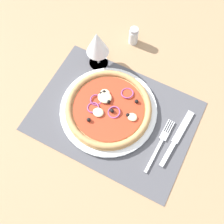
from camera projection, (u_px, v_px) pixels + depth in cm
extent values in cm
cube|color=#9E7A56|center=(114.00, 118.00, 86.81)|extent=(190.00, 140.00, 2.40)
cube|color=#4C4C51|center=(114.00, 116.00, 85.52)|extent=(48.39, 34.94, 0.40)
cylinder|color=white|center=(108.00, 110.00, 85.46)|extent=(29.92, 29.92, 1.13)
cylinder|color=tan|center=(108.00, 109.00, 84.49)|extent=(26.40, 26.40, 1.00)
torus|color=tan|center=(108.00, 108.00, 83.70)|extent=(26.09, 26.09, 1.80)
cylinder|color=#B7381E|center=(108.00, 108.00, 83.89)|extent=(21.65, 21.65, 0.30)
ellipsoid|color=beige|center=(105.00, 97.00, 84.41)|extent=(4.38, 3.94, 1.31)
ellipsoid|color=beige|center=(98.00, 112.00, 82.60)|extent=(3.31, 2.97, 0.99)
ellipsoid|color=beige|center=(132.00, 117.00, 82.06)|extent=(2.88, 2.59, 0.86)
ellipsoid|color=beige|center=(105.00, 93.00, 85.22)|extent=(3.04, 2.73, 0.91)
sphere|color=black|center=(104.00, 92.00, 85.15)|extent=(1.29, 1.29, 1.29)
sphere|color=black|center=(137.00, 101.00, 83.93)|extent=(1.23, 1.23, 1.23)
sphere|color=black|center=(101.00, 94.00, 85.00)|extent=(1.17, 1.17, 1.17)
sphere|color=black|center=(128.00, 115.00, 82.20)|extent=(1.13, 1.13, 1.13)
sphere|color=black|center=(89.00, 120.00, 81.49)|extent=(1.27, 1.27, 1.27)
sphere|color=black|center=(112.00, 110.00, 82.77)|extent=(1.25, 1.25, 1.25)
sphere|color=black|center=(109.00, 102.00, 83.87)|extent=(1.23, 1.23, 1.23)
torus|color=#8E3D75|center=(96.00, 100.00, 84.51)|extent=(3.78, 3.72, 1.47)
torus|color=#8E3D75|center=(93.00, 108.00, 83.49)|extent=(3.78, 3.75, 0.90)
torus|color=#8E3D75|center=(112.00, 112.00, 82.86)|extent=(4.04, 3.94, 1.61)
torus|color=#8E3D75|center=(127.00, 93.00, 85.45)|extent=(4.08, 4.03, 1.27)
cube|color=silver|center=(154.00, 156.00, 80.08)|extent=(1.33, 11.19, 0.44)
cube|color=silver|center=(164.00, 136.00, 82.46)|extent=(2.30, 2.60, 0.44)
cube|color=silver|center=(171.00, 128.00, 83.48)|extent=(0.49, 4.33, 0.44)
cube|color=silver|center=(170.00, 127.00, 83.59)|extent=(0.49, 4.33, 0.44)
cube|color=silver|center=(168.00, 126.00, 83.71)|extent=(0.49, 4.33, 0.44)
cube|color=silver|center=(166.00, 125.00, 83.83)|extent=(0.49, 4.33, 0.44)
cube|color=silver|center=(168.00, 154.00, 80.19)|extent=(2.03, 8.48, 0.62)
cube|color=silver|center=(183.00, 127.00, 83.65)|extent=(3.00, 11.73, 0.44)
cylinder|color=silver|center=(99.00, 62.00, 93.36)|extent=(6.40, 6.40, 0.40)
cylinder|color=silver|center=(98.00, 57.00, 90.43)|extent=(0.80, 0.80, 6.00)
cone|color=silver|center=(97.00, 43.00, 83.78)|extent=(7.20, 7.20, 8.50)
cone|color=orange|center=(97.00, 44.00, 84.50)|extent=(5.38, 5.38, 6.15)
cylinder|color=silver|center=(133.00, 37.00, 94.46)|extent=(3.20, 3.20, 5.50)
cylinder|color=#ADADB2|center=(134.00, 30.00, 91.39)|extent=(2.88, 2.88, 1.20)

